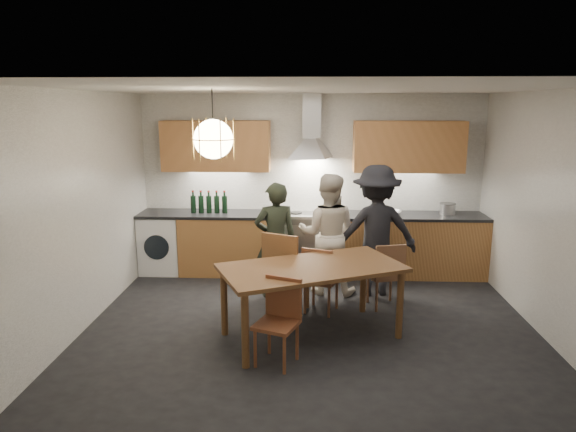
{
  "coord_description": "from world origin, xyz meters",
  "views": [
    {
      "loc": [
        -0.01,
        -5.31,
        2.44
      ],
      "look_at": [
        -0.26,
        0.4,
        1.2
      ],
      "focal_mm": 32.0,
      "sensor_mm": 36.0,
      "label": 1
    }
  ],
  "objects_px": {
    "person_left": "(275,240)",
    "stock_pot": "(447,209)",
    "chair_back_left": "(284,267)",
    "person_mid": "(328,234)",
    "person_right": "(376,230)",
    "chair_front": "(280,315)",
    "dining_table": "(312,274)",
    "mixing_bowl": "(391,213)",
    "wine_bottles": "(209,202)"
  },
  "relations": [
    {
      "from": "chair_back_left",
      "to": "person_mid",
      "type": "xyz_separation_m",
      "value": [
        0.53,
        0.74,
        0.22
      ]
    },
    {
      "from": "chair_front",
      "to": "person_left",
      "type": "xyz_separation_m",
      "value": [
        -0.16,
        1.74,
        0.27
      ]
    },
    {
      "from": "dining_table",
      "to": "person_left",
      "type": "relative_size",
      "value": 1.4
    },
    {
      "from": "chair_front",
      "to": "wine_bottles",
      "type": "distance_m",
      "value": 2.97
    },
    {
      "from": "chair_back_left",
      "to": "person_mid",
      "type": "bearing_deg",
      "value": -102.01
    },
    {
      "from": "person_left",
      "to": "mixing_bowl",
      "type": "height_order",
      "value": "person_left"
    },
    {
      "from": "wine_bottles",
      "to": "dining_table",
      "type": "bearing_deg",
      "value": -54.78
    },
    {
      "from": "stock_pot",
      "to": "dining_table",
      "type": "bearing_deg",
      "value": -131.98
    },
    {
      "from": "person_right",
      "to": "wine_bottles",
      "type": "xyz_separation_m",
      "value": [
        -2.32,
        0.77,
        0.21
      ]
    },
    {
      "from": "dining_table",
      "to": "chair_back_left",
      "type": "bearing_deg",
      "value": 93.54
    },
    {
      "from": "person_right",
      "to": "stock_pot",
      "type": "relative_size",
      "value": 7.85
    },
    {
      "from": "person_left",
      "to": "mixing_bowl",
      "type": "distance_m",
      "value": 1.83
    },
    {
      "from": "mixing_bowl",
      "to": "stock_pot",
      "type": "bearing_deg",
      "value": 7.1
    },
    {
      "from": "person_right",
      "to": "wine_bottles",
      "type": "relative_size",
      "value": 3.17
    },
    {
      "from": "dining_table",
      "to": "mixing_bowl",
      "type": "bearing_deg",
      "value": 36.94
    },
    {
      "from": "chair_front",
      "to": "person_left",
      "type": "relative_size",
      "value": 0.55
    },
    {
      "from": "chair_front",
      "to": "person_mid",
      "type": "xyz_separation_m",
      "value": [
        0.51,
        1.89,
        0.32
      ]
    },
    {
      "from": "dining_table",
      "to": "wine_bottles",
      "type": "bearing_deg",
      "value": 100.98
    },
    {
      "from": "chair_back_left",
      "to": "person_right",
      "type": "relative_size",
      "value": 0.59
    },
    {
      "from": "person_right",
      "to": "stock_pot",
      "type": "xyz_separation_m",
      "value": [
        1.12,
        0.82,
        0.13
      ]
    },
    {
      "from": "dining_table",
      "to": "person_left",
      "type": "xyz_separation_m",
      "value": [
        -0.46,
        1.19,
        0.05
      ]
    },
    {
      "from": "person_left",
      "to": "dining_table",
      "type": "bearing_deg",
      "value": 95.56
    },
    {
      "from": "chair_back_left",
      "to": "person_left",
      "type": "height_order",
      "value": "person_left"
    },
    {
      "from": "dining_table",
      "to": "person_right",
      "type": "xyz_separation_m",
      "value": [
        0.83,
        1.35,
        0.15
      ]
    },
    {
      "from": "dining_table",
      "to": "chair_front",
      "type": "xyz_separation_m",
      "value": [
        -0.3,
        -0.54,
        -0.23
      ]
    },
    {
      "from": "chair_front",
      "to": "mixing_bowl",
      "type": "height_order",
      "value": "mixing_bowl"
    },
    {
      "from": "chair_front",
      "to": "stock_pot",
      "type": "distance_m",
      "value": 3.56
    },
    {
      "from": "chair_front",
      "to": "person_left",
      "type": "height_order",
      "value": "person_left"
    },
    {
      "from": "person_right",
      "to": "wine_bottles",
      "type": "bearing_deg",
      "value": -24.84
    },
    {
      "from": "dining_table",
      "to": "person_right",
      "type": "height_order",
      "value": "person_right"
    },
    {
      "from": "chair_back_left",
      "to": "stock_pot",
      "type": "height_order",
      "value": "stock_pot"
    },
    {
      "from": "person_left",
      "to": "person_mid",
      "type": "distance_m",
      "value": 0.69
    },
    {
      "from": "chair_back_left",
      "to": "chair_front",
      "type": "height_order",
      "value": "chair_back_left"
    },
    {
      "from": "chair_front",
      "to": "stock_pot",
      "type": "height_order",
      "value": "stock_pot"
    },
    {
      "from": "dining_table",
      "to": "person_mid",
      "type": "xyz_separation_m",
      "value": [
        0.21,
        1.35,
        0.09
      ]
    },
    {
      "from": "dining_table",
      "to": "wine_bottles",
      "type": "distance_m",
      "value": 2.61
    },
    {
      "from": "chair_back_left",
      "to": "chair_front",
      "type": "bearing_deg",
      "value": 114.41
    },
    {
      "from": "person_mid",
      "to": "wine_bottles",
      "type": "height_order",
      "value": "person_mid"
    },
    {
      "from": "person_mid",
      "to": "stock_pot",
      "type": "height_order",
      "value": "person_mid"
    },
    {
      "from": "chair_back_left",
      "to": "person_left",
      "type": "distance_m",
      "value": 0.63
    },
    {
      "from": "mixing_bowl",
      "to": "person_left",
      "type": "bearing_deg",
      "value": -151.45
    },
    {
      "from": "chair_front",
      "to": "mixing_bowl",
      "type": "relative_size",
      "value": 2.96
    },
    {
      "from": "chair_front",
      "to": "mixing_bowl",
      "type": "distance_m",
      "value": 3.01
    },
    {
      "from": "chair_back_left",
      "to": "wine_bottles",
      "type": "distance_m",
      "value": 1.97
    },
    {
      "from": "person_mid",
      "to": "stock_pot",
      "type": "distance_m",
      "value": 1.93
    },
    {
      "from": "person_right",
      "to": "wine_bottles",
      "type": "distance_m",
      "value": 2.46
    },
    {
      "from": "stock_pot",
      "to": "wine_bottles",
      "type": "relative_size",
      "value": 0.4
    },
    {
      "from": "person_left",
      "to": "stock_pot",
      "type": "xyz_separation_m",
      "value": [
        2.41,
        0.97,
        0.23
      ]
    },
    {
      "from": "person_mid",
      "to": "wine_bottles",
      "type": "bearing_deg",
      "value": -15.84
    },
    {
      "from": "chair_front",
      "to": "person_left",
      "type": "bearing_deg",
      "value": 116.59
    }
  ]
}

